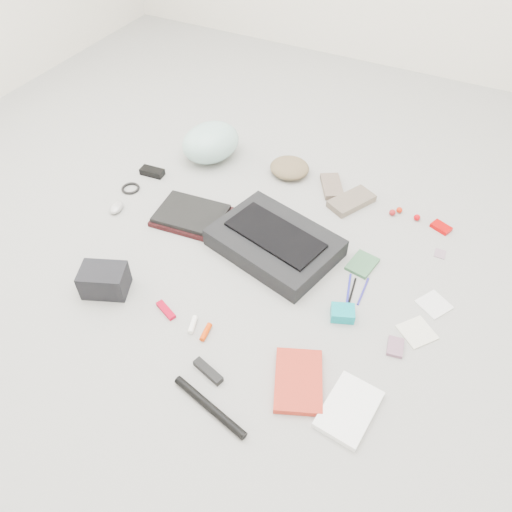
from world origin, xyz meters
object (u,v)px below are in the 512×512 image
at_px(bike_helmet, 211,142).
at_px(book_red, 298,381).
at_px(accordion_wallet, 343,313).
at_px(laptop, 191,213).
at_px(camera_bag, 104,280).
at_px(messenger_bag, 275,243).

distance_m(bike_helmet, book_red, 1.35).
bearing_deg(book_red, accordion_wallet, 61.42).
bearing_deg(laptop, bike_helmet, 103.61).
distance_m(laptop, accordion_wallet, 0.82).
distance_m(camera_bag, book_red, 0.84).
xyz_separation_m(book_red, accordion_wallet, (0.04, 0.33, 0.01)).
bearing_deg(accordion_wallet, camera_bag, 177.19).
distance_m(laptop, bike_helmet, 0.48).
bearing_deg(messenger_bag, camera_bag, -119.98).
bearing_deg(laptop, accordion_wallet, -20.82).
xyz_separation_m(laptop, accordion_wallet, (0.80, -0.21, -0.01)).
bearing_deg(laptop, messenger_bag, -7.01).
bearing_deg(camera_bag, laptop, 59.41).
relative_size(messenger_bag, camera_bag, 2.88).
relative_size(camera_bag, accordion_wallet, 1.98).
xyz_separation_m(laptop, camera_bag, (-0.07, -0.51, 0.02)).
height_order(laptop, book_red, laptop).
relative_size(camera_bag, book_red, 0.73).
relative_size(laptop, bike_helmet, 0.96).
xyz_separation_m(laptop, book_red, (0.76, -0.54, -0.02)).
bearing_deg(accordion_wallet, bike_helmet, 123.82).
xyz_separation_m(messenger_bag, accordion_wallet, (0.38, -0.20, -0.02)).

